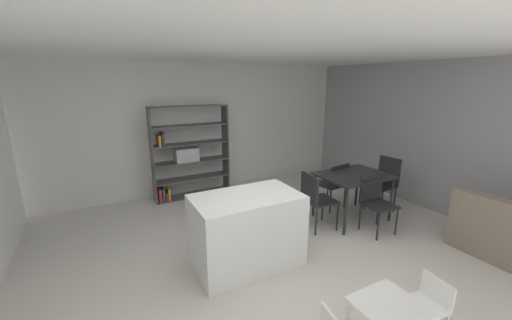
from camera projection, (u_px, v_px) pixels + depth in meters
ground_plane at (265, 265)px, 3.80m from camera, size 9.81×9.81×0.00m
ceiling_slab at (267, 43)px, 3.12m from camera, size 7.13×6.29×0.06m
back_partition at (190, 129)px, 6.12m from camera, size 7.13×0.06×2.61m
right_partition_gray at (447, 139)px, 5.07m from camera, size 0.06×6.29×2.61m
kitchen_island at (247, 230)px, 3.74m from camera, size 1.31×0.79×0.92m
open_bookshelf at (187, 155)px, 5.87m from camera, size 1.49×0.34×1.81m
child_table at (390, 315)px, 2.46m from camera, size 0.53×0.52×0.49m
child_chair_right at (428, 303)px, 2.71m from camera, size 0.35×0.35×0.54m
dining_table at (353, 179)px, 4.92m from camera, size 1.12×0.86×0.78m
dining_chair_near at (375, 198)px, 4.58m from camera, size 0.45×0.45×0.88m
dining_chair_window_side at (385, 180)px, 5.31m from camera, size 0.46×0.44×0.96m
dining_chair_island_side at (315, 196)px, 4.62m from camera, size 0.49×0.50×0.90m
dining_chair_far at (334, 182)px, 5.36m from camera, size 0.51×0.52×0.85m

